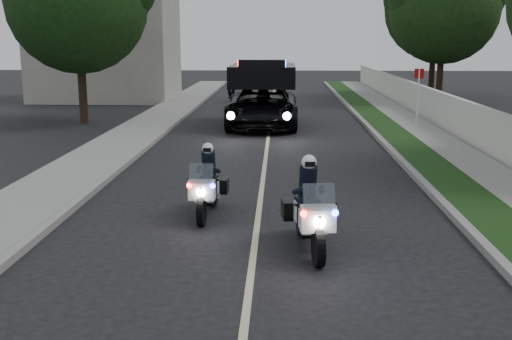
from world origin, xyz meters
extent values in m
plane|color=black|center=(0.00, 0.00, 0.00)|extent=(120.00, 120.00, 0.00)
cube|color=gray|center=(4.10, 10.00, 0.07)|extent=(0.20, 60.00, 0.15)
cube|color=#193814|center=(4.80, 10.00, 0.08)|extent=(1.20, 60.00, 0.16)
cube|color=gray|center=(6.10, 10.00, 0.08)|extent=(1.40, 60.00, 0.16)
cube|color=beige|center=(7.10, 10.00, 0.75)|extent=(0.22, 60.00, 1.50)
cube|color=gray|center=(-4.10, 10.00, 0.07)|extent=(0.20, 60.00, 0.15)
cube|color=gray|center=(-5.20, 10.00, 0.08)|extent=(2.00, 60.00, 0.16)
cube|color=#A8A396|center=(-10.00, 26.00, 3.50)|extent=(8.00, 6.00, 7.00)
cube|color=#BFB78C|center=(0.00, 10.00, 0.00)|extent=(0.12, 50.00, 0.01)
imported|color=black|center=(-0.29, 14.87, 0.00)|extent=(2.94, 6.27, 3.04)
imported|color=black|center=(-2.42, 24.87, 0.00)|extent=(0.71, 1.75, 0.90)
imported|color=black|center=(-2.42, 24.87, 0.00)|extent=(0.60, 0.44, 1.56)
camera|label=1|loc=(0.45, -11.03, 3.71)|focal=43.10mm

